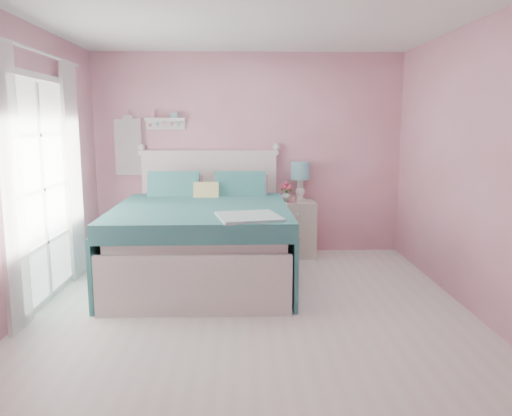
{
  "coord_description": "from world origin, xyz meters",
  "views": [
    {
      "loc": [
        -0.07,
        -4.32,
        1.69
      ],
      "look_at": [
        0.07,
        1.2,
        0.76
      ],
      "focal_mm": 35.0,
      "sensor_mm": 36.0,
      "label": 1
    }
  ],
  "objects_px": {
    "nightstand": "(296,228)",
    "vase": "(286,196)",
    "bed": "(203,239)",
    "table_lamp": "(300,174)",
    "teacup": "(292,199)"
  },
  "relations": [
    {
      "from": "table_lamp",
      "to": "teacup",
      "type": "height_order",
      "value": "table_lamp"
    },
    {
      "from": "table_lamp",
      "to": "teacup",
      "type": "relative_size",
      "value": 4.63
    },
    {
      "from": "table_lamp",
      "to": "teacup",
      "type": "xyz_separation_m",
      "value": [
        -0.13,
        -0.22,
        -0.3
      ]
    },
    {
      "from": "nightstand",
      "to": "vase",
      "type": "relative_size",
      "value": 4.67
    },
    {
      "from": "table_lamp",
      "to": "vase",
      "type": "bearing_deg",
      "value": -149.18
    },
    {
      "from": "bed",
      "to": "table_lamp",
      "type": "relative_size",
      "value": 4.72
    },
    {
      "from": "nightstand",
      "to": "table_lamp",
      "type": "relative_size",
      "value": 1.44
    },
    {
      "from": "bed",
      "to": "nightstand",
      "type": "relative_size",
      "value": 3.28
    },
    {
      "from": "bed",
      "to": "teacup",
      "type": "height_order",
      "value": "bed"
    },
    {
      "from": "nightstand",
      "to": "vase",
      "type": "xyz_separation_m",
      "value": [
        -0.12,
        -0.01,
        0.43
      ]
    },
    {
      "from": "nightstand",
      "to": "table_lamp",
      "type": "bearing_deg",
      "value": 58.44
    },
    {
      "from": "vase",
      "to": "teacup",
      "type": "distance_m",
      "value": 0.13
    },
    {
      "from": "bed",
      "to": "vase",
      "type": "bearing_deg",
      "value": 41.27
    },
    {
      "from": "bed",
      "to": "table_lamp",
      "type": "distance_m",
      "value": 1.68
    },
    {
      "from": "bed",
      "to": "vase",
      "type": "xyz_separation_m",
      "value": [
        0.99,
        0.9,
        0.35
      ]
    }
  ]
}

